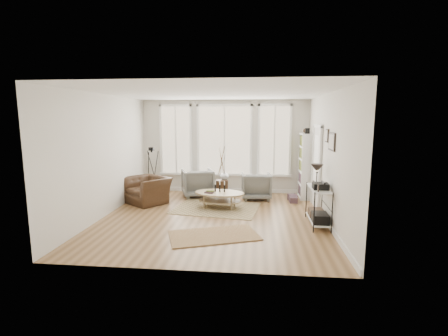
# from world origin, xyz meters

# --- Properties ---
(room) EXTENTS (5.50, 5.54, 2.90)m
(room) POSITION_xyz_m (0.02, 0.03, 1.43)
(room) COLOR olive
(room) RESTS_ON ground
(bay_window) EXTENTS (4.14, 0.12, 2.24)m
(bay_window) POSITION_xyz_m (0.00, 2.71, 1.61)
(bay_window) COLOR #C8B085
(bay_window) RESTS_ON ground
(door) EXTENTS (0.09, 1.06, 2.22)m
(door) POSITION_xyz_m (2.57, 1.15, 1.12)
(door) COLOR silver
(door) RESTS_ON ground
(bookcase) EXTENTS (0.31, 0.85, 2.06)m
(bookcase) POSITION_xyz_m (2.44, 2.23, 0.96)
(bookcase) COLOR white
(bookcase) RESTS_ON ground
(low_shelf) EXTENTS (0.38, 1.08, 1.30)m
(low_shelf) POSITION_xyz_m (2.38, -0.30, 0.51)
(low_shelf) COLOR white
(low_shelf) RESTS_ON ground
(wall_art) EXTENTS (0.04, 0.88, 0.44)m
(wall_art) POSITION_xyz_m (2.58, -0.27, 1.88)
(wall_art) COLOR black
(wall_art) RESTS_ON ground
(rug_main) EXTENTS (2.34, 1.90, 0.01)m
(rug_main) POSITION_xyz_m (-0.01, 0.76, 0.01)
(rug_main) COLOR brown
(rug_main) RESTS_ON ground
(rug_runner) EXTENTS (1.98, 1.51, 0.01)m
(rug_runner) POSITION_xyz_m (0.18, -1.22, 0.01)
(rug_runner) COLOR brown
(rug_runner) RESTS_ON ground
(coffee_table) EXTENTS (1.42, 1.02, 0.60)m
(coffee_table) POSITION_xyz_m (0.05, 0.84, 0.32)
(coffee_table) COLOR #A0875D
(coffee_table) RESTS_ON ground
(armchair_left) EXTENTS (1.14, 1.15, 0.83)m
(armchair_left) POSITION_xyz_m (-0.75, 2.06, 0.41)
(armchair_left) COLOR slate
(armchair_left) RESTS_ON ground
(armchair_right) EXTENTS (0.89, 0.91, 0.77)m
(armchair_right) POSITION_xyz_m (1.01, 1.91, 0.39)
(armchair_right) COLOR slate
(armchair_right) RESTS_ON ground
(side_table) EXTENTS (0.36, 0.36, 1.51)m
(side_table) POSITION_xyz_m (0.01, 1.88, 0.73)
(side_table) COLOR #392517
(side_table) RESTS_ON ground
(vase) EXTENTS (0.26, 0.26, 0.26)m
(vase) POSITION_xyz_m (0.07, 2.01, 0.67)
(vase) COLOR silver
(vase) RESTS_ON side_table
(accent_chair) EXTENTS (1.47, 1.43, 0.72)m
(accent_chair) POSITION_xyz_m (-2.00, 1.16, 0.36)
(accent_chair) COLOR #392517
(accent_chair) RESTS_ON ground
(tripod_camera) EXTENTS (0.52, 0.52, 1.47)m
(tripod_camera) POSITION_xyz_m (-2.15, 2.08, 0.68)
(tripod_camera) COLOR black
(tripod_camera) RESTS_ON ground
(book_stack_near) EXTENTS (0.28, 0.33, 0.18)m
(book_stack_near) POSITION_xyz_m (2.05, 1.77, 0.09)
(book_stack_near) COLOR brown
(book_stack_near) RESTS_ON ground
(book_stack_far) EXTENTS (0.21, 0.27, 0.17)m
(book_stack_far) POSITION_xyz_m (2.05, 1.56, 0.08)
(book_stack_far) COLOR brown
(book_stack_far) RESTS_ON ground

